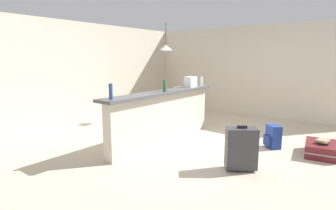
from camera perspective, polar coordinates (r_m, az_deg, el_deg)
ground_plane at (r=5.60m, az=4.59°, el=-7.39°), size 13.00×13.00×0.05m
wall_back at (r=7.47m, az=-15.42°, el=6.56°), size 6.60×0.10×2.50m
wall_right at (r=8.21m, az=14.69°, el=6.85°), size 0.10×6.00×2.50m
partition_half_wall at (r=5.29m, az=-0.93°, el=-2.76°), size 2.80×0.20×0.95m
bar_countertop at (r=5.21m, az=-0.95°, el=2.64°), size 2.96×0.40×0.05m
bottle_blue at (r=4.26m, az=-11.85°, el=2.81°), size 0.06×0.06×0.24m
bottle_green at (r=5.14m, az=-0.70°, el=4.04°), size 0.07×0.07×0.22m
bottle_white at (r=6.21m, az=7.02°, el=4.92°), size 0.06×0.06×0.21m
grocery_bag at (r=6.00m, az=4.74°, el=4.85°), size 0.26×0.18×0.22m
dining_table at (r=7.13m, az=-0.89°, el=1.89°), size 1.10×0.80×0.74m
dining_chair_near_partition at (r=6.78m, az=2.77°, el=0.35°), size 0.41×0.41×0.93m
pendant_lamp at (r=7.11m, az=-0.45°, el=11.87°), size 0.34×0.34×0.73m
suitcase_flat_maroon at (r=5.34m, az=29.29°, el=-8.00°), size 0.87×0.60×0.22m
suitcase_upright_charcoal at (r=4.17m, az=15.01°, el=-8.69°), size 0.45×0.50×0.67m
backpack_blue at (r=5.38m, az=21.03°, el=-6.23°), size 0.34×0.34×0.42m
book_stack at (r=5.27m, az=29.64°, el=-6.61°), size 0.25×0.20×0.07m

